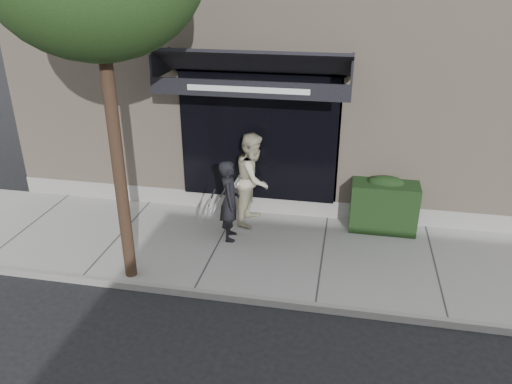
# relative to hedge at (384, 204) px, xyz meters

# --- Properties ---
(ground) EXTENTS (80.00, 80.00, 0.00)m
(ground) POSITION_rel_hedge_xyz_m (-1.10, -1.25, -0.66)
(ground) COLOR black
(ground) RESTS_ON ground
(sidewalk) EXTENTS (20.00, 3.00, 0.12)m
(sidewalk) POSITION_rel_hedge_xyz_m (-1.10, -1.25, -0.60)
(sidewalk) COLOR #9C9B97
(sidewalk) RESTS_ON ground
(curb) EXTENTS (20.00, 0.10, 0.14)m
(curb) POSITION_rel_hedge_xyz_m (-1.10, -2.80, -0.59)
(curb) COLOR gray
(curb) RESTS_ON ground
(building_facade) EXTENTS (14.30, 8.04, 5.64)m
(building_facade) POSITION_rel_hedge_xyz_m (-1.11, 3.71, 2.08)
(building_facade) COLOR tan
(building_facade) RESTS_ON ground
(hedge) EXTENTS (1.30, 0.70, 1.14)m
(hedge) POSITION_rel_hedge_xyz_m (0.00, 0.00, 0.00)
(hedge) COLOR black
(hedge) RESTS_ON sidewalk
(pedestrian_front) EXTENTS (0.70, 0.89, 1.60)m
(pedestrian_front) POSITION_rel_hedge_xyz_m (-2.93, -0.98, 0.26)
(pedestrian_front) COLOR black
(pedestrian_front) RESTS_ON sidewalk
(pedestrian_back) EXTENTS (0.86, 1.01, 1.90)m
(pedestrian_back) POSITION_rel_hedge_xyz_m (-2.62, -0.17, 0.41)
(pedestrian_back) COLOR beige
(pedestrian_back) RESTS_ON sidewalk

